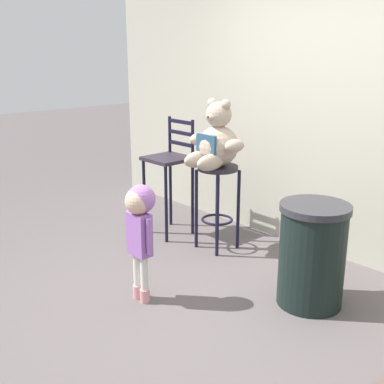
{
  "coord_description": "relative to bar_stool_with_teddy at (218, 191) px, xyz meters",
  "views": [
    {
      "loc": [
        2.32,
        -2.14,
        1.83
      ],
      "look_at": [
        -0.53,
        0.48,
        0.69
      ],
      "focal_mm": 45.18,
      "sensor_mm": 36.0,
      "label": 1
    }
  ],
  "objects": [
    {
      "name": "ground_plane",
      "position": [
        0.7,
        -0.96,
        -0.57
      ],
      "size": [
        24.0,
        24.0,
        0.0
      ],
      "primitive_type": "plane",
      "color": "#5C5355"
    },
    {
      "name": "building_wall",
      "position": [
        0.7,
        0.81,
        1.15
      ],
      "size": [
        6.0,
        0.3,
        3.43
      ],
      "primitive_type": "cube",
      "color": "#B1AE9B",
      "rests_on": "ground_plane"
    },
    {
      "name": "bar_stool_with_teddy",
      "position": [
        0.0,
        0.0,
        0.0
      ],
      "size": [
        0.37,
        0.37,
        0.81
      ],
      "color": "#29232F",
      "rests_on": "ground_plane"
    },
    {
      "name": "teddy_bear",
      "position": [
        0.0,
        -0.03,
        0.46
      ],
      "size": [
        0.58,
        0.52,
        0.61
      ],
      "color": "tan",
      "rests_on": "bar_stool_with_teddy"
    },
    {
      "name": "child_walking",
      "position": [
        0.33,
        -1.14,
        0.09
      ],
      "size": [
        0.29,
        0.23,
        0.91
      ],
      "rotation": [
        0.0,
        0.0,
        0.36
      ],
      "color": "#D58E91",
      "rests_on": "ground_plane"
    },
    {
      "name": "trash_bin",
      "position": [
        1.22,
        -0.24,
        -0.18
      ],
      "size": [
        0.51,
        0.51,
        0.78
      ],
      "color": "black",
      "rests_on": "ground_plane"
    },
    {
      "name": "bar_chair_empty",
      "position": [
        -0.61,
        -0.07,
        0.14
      ],
      "size": [
        0.41,
        0.41,
        1.18
      ],
      "color": "#29232F",
      "rests_on": "ground_plane"
    }
  ]
}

